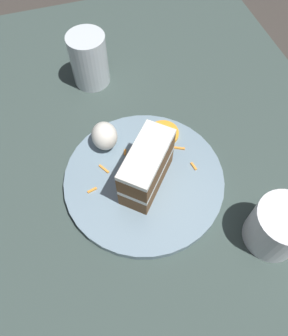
{
  "coord_description": "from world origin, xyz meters",
  "views": [
    {
      "loc": [
        0.23,
        -0.05,
        0.56
      ],
      "look_at": [
        -0.04,
        0.03,
        0.07
      ],
      "focal_mm": 35.0,
      "sensor_mm": 36.0,
      "label": 1
    }
  ],
  "objects_px": {
    "plate": "(144,179)",
    "cream_dollop": "(105,136)",
    "orange_garnish": "(163,133)",
    "drinking_glass": "(88,63)",
    "coffee_mug": "(279,226)",
    "cake_slice": "(147,168)"
  },
  "relations": [
    {
      "from": "orange_garnish",
      "to": "coffee_mug",
      "type": "distance_m",
      "value": 0.27
    },
    {
      "from": "plate",
      "to": "orange_garnish",
      "type": "relative_size",
      "value": 4.83
    },
    {
      "from": "plate",
      "to": "coffee_mug",
      "type": "bearing_deg",
      "value": 46.33
    },
    {
      "from": "orange_garnish",
      "to": "coffee_mug",
      "type": "xyz_separation_m",
      "value": [
        0.24,
        0.1,
        0.03
      ]
    },
    {
      "from": "orange_garnish",
      "to": "drinking_glass",
      "type": "height_order",
      "value": "drinking_glass"
    },
    {
      "from": "cream_dollop",
      "to": "coffee_mug",
      "type": "bearing_deg",
      "value": 40.7
    },
    {
      "from": "plate",
      "to": "coffee_mug",
      "type": "height_order",
      "value": "coffee_mug"
    },
    {
      "from": "cake_slice",
      "to": "drinking_glass",
      "type": "height_order",
      "value": "drinking_glass"
    },
    {
      "from": "cream_dollop",
      "to": "orange_garnish",
      "type": "xyz_separation_m",
      "value": [
        0.01,
        0.11,
        -0.02
      ]
    },
    {
      "from": "drinking_glass",
      "to": "orange_garnish",
      "type": "bearing_deg",
      "value": 26.48
    },
    {
      "from": "cream_dollop",
      "to": "coffee_mug",
      "type": "height_order",
      "value": "coffee_mug"
    },
    {
      "from": "plate",
      "to": "cream_dollop",
      "type": "distance_m",
      "value": 0.11
    },
    {
      "from": "cake_slice",
      "to": "coffee_mug",
      "type": "distance_m",
      "value": 0.23
    },
    {
      "from": "orange_garnish",
      "to": "drinking_glass",
      "type": "distance_m",
      "value": 0.23
    },
    {
      "from": "cream_dollop",
      "to": "drinking_glass",
      "type": "height_order",
      "value": "drinking_glass"
    },
    {
      "from": "plate",
      "to": "cream_dollop",
      "type": "relative_size",
      "value": 5.43
    },
    {
      "from": "plate",
      "to": "cake_slice",
      "type": "bearing_deg",
      "value": 11.64
    },
    {
      "from": "plate",
      "to": "cream_dollop",
      "type": "bearing_deg",
      "value": -152.21
    },
    {
      "from": "plate",
      "to": "drinking_glass",
      "type": "height_order",
      "value": "drinking_glass"
    },
    {
      "from": "cake_slice",
      "to": "coffee_mug",
      "type": "xyz_separation_m",
      "value": [
        0.15,
        0.17,
        -0.02
      ]
    },
    {
      "from": "cream_dollop",
      "to": "drinking_glass",
      "type": "relative_size",
      "value": 0.47
    },
    {
      "from": "drinking_glass",
      "to": "coffee_mug",
      "type": "xyz_separation_m",
      "value": [
        0.44,
        0.21,
        -0.0
      ]
    }
  ]
}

